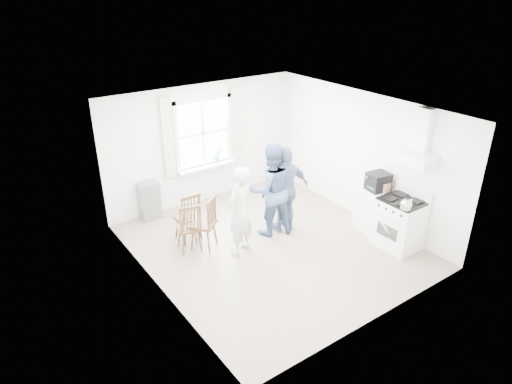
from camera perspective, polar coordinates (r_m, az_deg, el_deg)
name	(u,v)px	position (r m, az deg, el deg)	size (l,w,h in m)	color
room_shell	(273,182)	(8.02, 2.10, 1.22)	(4.62, 5.12, 2.64)	gray
window_assembly	(204,137)	(9.88, -6.56, 6.79)	(1.88, 0.24, 1.70)	white
range_hood	(416,148)	(8.35, 19.42, 5.18)	(0.45, 0.76, 0.94)	white
shelf_unit	(149,201)	(9.64, -13.17, -1.06)	(0.40, 0.30, 0.80)	gray
gas_stove	(399,223)	(8.78, 17.48, -3.70)	(0.68, 0.76, 1.12)	white
kettle	(406,205)	(8.20, 18.26, -1.51)	(0.20, 0.20, 0.29)	silver
low_cabinet	(372,209)	(9.22, 14.36, -2.10)	(0.50, 0.55, 0.90)	white
stereo_stack	(378,182)	(8.90, 15.04, 1.27)	(0.44, 0.41, 0.35)	black
cardboard_box	(385,186)	(8.94, 15.84, 0.70)	(0.28, 0.20, 0.18)	#AC7A53
windsor_chair_a	(190,212)	(8.57, -8.27, -2.54)	(0.44, 0.43, 1.00)	#4A2F17
windsor_chair_b	(190,223)	(8.24, -8.29, -3.89)	(0.48, 0.47, 0.96)	#4A2F17
windsor_chair_c	(208,217)	(8.31, -5.97, -3.16)	(0.60, 0.60, 1.03)	#4A2F17
person_left	(240,211)	(8.04, -2.05, -2.42)	(0.61, 0.61, 1.67)	silver
person_mid	(271,190)	(8.64, 1.85, 0.29)	(0.89, 0.89, 1.84)	#485E85
person_right	(285,190)	(8.78, 3.69, 0.29)	(1.01, 1.01, 1.73)	navy
potted_plant	(218,156)	(10.09, -4.82, 4.51)	(0.17, 0.17, 0.31)	#367A36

